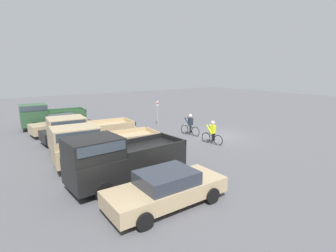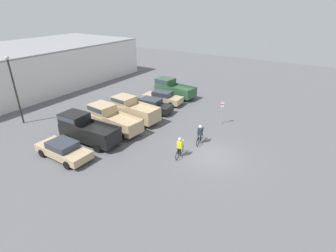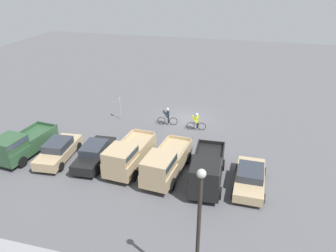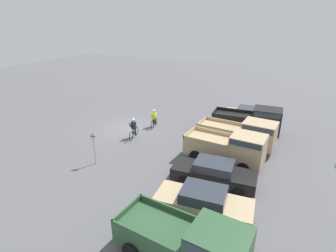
{
  "view_description": "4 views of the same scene",
  "coord_description": "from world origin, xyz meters",
  "px_view_note": "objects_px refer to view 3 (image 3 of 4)",
  "views": [
    {
      "loc": [
        -13.65,
        14.76,
        5.06
      ],
      "look_at": [
        0.64,
        4.33,
        1.2
      ],
      "focal_mm": 28.0,
      "sensor_mm": 36.0,
      "label": 1
    },
    {
      "loc": [
        -16.59,
        -6.56,
        10.88
      ],
      "look_at": [
        0.64,
        4.33,
        1.2
      ],
      "focal_mm": 28.0,
      "sensor_mm": 36.0,
      "label": 2
    },
    {
      "loc": [
        -5.64,
        28.02,
        13.02
      ],
      "look_at": [
        0.64,
        4.33,
        1.2
      ],
      "focal_mm": 35.0,
      "sensor_mm": 36.0,
      "label": 3
    },
    {
      "loc": [
        17.7,
        12.42,
        8.92
      ],
      "look_at": [
        0.64,
        4.33,
        1.2
      ],
      "focal_mm": 28.0,
      "sensor_mm": 36.0,
      "label": 4
    }
  ],
  "objects_px": {
    "pickup_truck_3": "(21,144)",
    "cyclist_1": "(197,121)",
    "pickup_truck_2": "(128,155)",
    "sedan_0": "(250,178)",
    "pickup_truck_0": "(207,170)",
    "fire_lane_sign": "(120,105)",
    "cyclist_0": "(168,116)",
    "lamppost": "(199,227)",
    "pickup_truck_1": "(165,163)",
    "sedan_2": "(59,150)",
    "sedan_1": "(95,153)"
  },
  "relations": [
    {
      "from": "fire_lane_sign",
      "to": "pickup_truck_3",
      "type": "bearing_deg",
      "value": 61.67
    },
    {
      "from": "pickup_truck_1",
      "to": "cyclist_1",
      "type": "bearing_deg",
      "value": -95.43
    },
    {
      "from": "pickup_truck_2",
      "to": "cyclist_1",
      "type": "relative_size",
      "value": 3.07
    },
    {
      "from": "pickup_truck_0",
      "to": "lamppost",
      "type": "height_order",
      "value": "lamppost"
    },
    {
      "from": "pickup_truck_0",
      "to": "cyclist_0",
      "type": "distance_m",
      "value": 9.7
    },
    {
      "from": "pickup_truck_1",
      "to": "sedan_1",
      "type": "bearing_deg",
      "value": -5.9
    },
    {
      "from": "pickup_truck_3",
      "to": "cyclist_1",
      "type": "relative_size",
      "value": 3.12
    },
    {
      "from": "fire_lane_sign",
      "to": "lamppost",
      "type": "xyz_separation_m",
      "value": [
        -10.32,
        16.62,
        2.45
      ]
    },
    {
      "from": "cyclist_1",
      "to": "pickup_truck_2",
      "type": "bearing_deg",
      "value": 64.8
    },
    {
      "from": "sedan_1",
      "to": "lamppost",
      "type": "xyz_separation_m",
      "value": [
        -9.22,
        8.93,
        3.12
      ]
    },
    {
      "from": "pickup_truck_2",
      "to": "fire_lane_sign",
      "type": "relative_size",
      "value": 2.27
    },
    {
      "from": "cyclist_0",
      "to": "lamppost",
      "type": "bearing_deg",
      "value": 108.93
    },
    {
      "from": "lamppost",
      "to": "pickup_truck_1",
      "type": "bearing_deg",
      "value": -66.31
    },
    {
      "from": "sedan_1",
      "to": "pickup_truck_3",
      "type": "height_order",
      "value": "pickup_truck_3"
    },
    {
      "from": "cyclist_1",
      "to": "sedan_0",
      "type": "bearing_deg",
      "value": 123.46
    },
    {
      "from": "sedan_0",
      "to": "pickup_truck_2",
      "type": "bearing_deg",
      "value": 0.48
    },
    {
      "from": "pickup_truck_3",
      "to": "lamppost",
      "type": "height_order",
      "value": "lamppost"
    },
    {
      "from": "pickup_truck_0",
      "to": "pickup_truck_3",
      "type": "bearing_deg",
      "value": -0.01
    },
    {
      "from": "pickup_truck_1",
      "to": "pickup_truck_3",
      "type": "xyz_separation_m",
      "value": [
        11.2,
        0.16,
        -0.04
      ]
    },
    {
      "from": "pickup_truck_0",
      "to": "cyclist_1",
      "type": "xyz_separation_m",
      "value": [
        2.13,
        -7.99,
        -0.35
      ]
    },
    {
      "from": "cyclist_1",
      "to": "sedan_1",
      "type": "bearing_deg",
      "value": 49.07
    },
    {
      "from": "cyclist_1",
      "to": "pickup_truck_1",
      "type": "bearing_deg",
      "value": 84.57
    },
    {
      "from": "sedan_0",
      "to": "cyclist_0",
      "type": "xyz_separation_m",
      "value": [
        7.66,
        -7.8,
        0.16
      ]
    },
    {
      "from": "pickup_truck_0",
      "to": "sedan_2",
      "type": "bearing_deg",
      "value": -2.25
    },
    {
      "from": "sedan_2",
      "to": "pickup_truck_2",
      "type": "bearing_deg",
      "value": -179.38
    },
    {
      "from": "cyclist_1",
      "to": "fire_lane_sign",
      "type": "xyz_separation_m",
      "value": [
        7.4,
        -0.44,
        0.57
      ]
    },
    {
      "from": "pickup_truck_2",
      "to": "lamppost",
      "type": "bearing_deg",
      "value": 126.56
    },
    {
      "from": "sedan_0",
      "to": "cyclist_0",
      "type": "height_order",
      "value": "cyclist_0"
    },
    {
      "from": "sedan_0",
      "to": "sedan_1",
      "type": "xyz_separation_m",
      "value": [
        11.2,
        -0.16,
        0.05
      ]
    },
    {
      "from": "sedan_2",
      "to": "cyclist_0",
      "type": "height_order",
      "value": "cyclist_0"
    },
    {
      "from": "pickup_truck_1",
      "to": "pickup_truck_2",
      "type": "bearing_deg",
      "value": -6.94
    },
    {
      "from": "cyclist_0",
      "to": "fire_lane_sign",
      "type": "xyz_separation_m",
      "value": [
        4.64,
        -0.06,
        0.56
      ]
    },
    {
      "from": "pickup_truck_1",
      "to": "cyclist_1",
      "type": "height_order",
      "value": "pickup_truck_1"
    },
    {
      "from": "lamppost",
      "to": "pickup_truck_0",
      "type": "bearing_deg",
      "value": -84.46
    },
    {
      "from": "sedan_2",
      "to": "pickup_truck_3",
      "type": "xyz_separation_m",
      "value": [
        2.85,
        0.44,
        0.35
      ]
    },
    {
      "from": "pickup_truck_1",
      "to": "sedan_2",
      "type": "distance_m",
      "value": 8.36
    },
    {
      "from": "pickup_truck_3",
      "to": "lamppost",
      "type": "xyz_separation_m",
      "value": [
        -14.86,
        8.2,
        2.75
      ]
    },
    {
      "from": "cyclist_1",
      "to": "pickup_truck_0",
      "type": "bearing_deg",
      "value": 104.9
    },
    {
      "from": "pickup_truck_1",
      "to": "pickup_truck_3",
      "type": "height_order",
      "value": "pickup_truck_1"
    },
    {
      "from": "cyclist_1",
      "to": "sedan_2",
      "type": "bearing_deg",
      "value": 39.71
    },
    {
      "from": "pickup_truck_2",
      "to": "pickup_truck_1",
      "type": "bearing_deg",
      "value": 173.06
    },
    {
      "from": "pickup_truck_0",
      "to": "fire_lane_sign",
      "type": "distance_m",
      "value": 12.72
    },
    {
      "from": "fire_lane_sign",
      "to": "lamppost",
      "type": "bearing_deg",
      "value": 121.83
    },
    {
      "from": "cyclist_1",
      "to": "lamppost",
      "type": "xyz_separation_m",
      "value": [
        -2.92,
        16.19,
        3.03
      ]
    },
    {
      "from": "pickup_truck_1",
      "to": "sedan_1",
      "type": "height_order",
      "value": "pickup_truck_1"
    },
    {
      "from": "pickup_truck_2",
      "to": "sedan_2",
      "type": "bearing_deg",
      "value": 0.62
    },
    {
      "from": "fire_lane_sign",
      "to": "sedan_2",
      "type": "bearing_deg",
      "value": 78.01
    },
    {
      "from": "sedan_0",
      "to": "cyclist_1",
      "type": "height_order",
      "value": "cyclist_1"
    },
    {
      "from": "pickup_truck_3",
      "to": "cyclist_1",
      "type": "xyz_separation_m",
      "value": [
        -11.94,
        -7.99,
        -0.28
      ]
    },
    {
      "from": "pickup_truck_2",
      "to": "cyclist_0",
      "type": "xyz_separation_m",
      "value": [
        -0.77,
        -7.87,
        -0.32
      ]
    }
  ]
}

